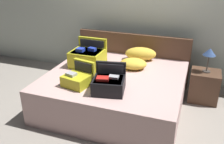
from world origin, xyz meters
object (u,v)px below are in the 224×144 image
at_px(hard_case_large, 88,57).
at_px(table_lamp, 209,53).
at_px(nightstand, 204,86).
at_px(hard_case_small, 78,78).
at_px(hard_case_medium, 109,83).
at_px(bed, 115,91).
at_px(pillow_near_headboard, 133,64).
at_px(pillow_center_head, 141,54).

xyz_separation_m(hard_case_large, table_lamp, (1.78, 0.46, 0.12)).
bearing_deg(nightstand, hard_case_small, -145.63).
xyz_separation_m(hard_case_medium, hard_case_small, (-0.45, 0.04, -0.02)).
bearing_deg(hard_case_small, bed, 63.11).
xyz_separation_m(bed, nightstand, (1.26, 0.65, -0.02)).
height_order(hard_case_medium, hard_case_small, hard_case_medium).
height_order(pillow_near_headboard, nightstand, pillow_near_headboard).
xyz_separation_m(bed, pillow_near_headboard, (0.19, 0.31, 0.34)).
height_order(bed, pillow_near_headboard, pillow_near_headboard).
bearing_deg(hard_case_large, pillow_center_head, 35.89).
bearing_deg(hard_case_large, nightstand, 14.79).
height_order(hard_case_small, nightstand, hard_case_small).
xyz_separation_m(pillow_center_head, table_lamp, (1.06, -0.06, 0.16)).
bearing_deg(hard_case_small, hard_case_medium, 6.47).
bearing_deg(pillow_near_headboard, hard_case_medium, -96.87).
bearing_deg(hard_case_medium, hard_case_small, 164.12).
relative_size(hard_case_small, nightstand, 0.83).
height_order(hard_case_medium, nightstand, hard_case_medium).
bearing_deg(table_lamp, hard_case_medium, -135.58).
bearing_deg(nightstand, table_lamp, 0.00).
bearing_deg(hard_case_medium, pillow_center_head, 73.57).
xyz_separation_m(hard_case_large, hard_case_medium, (0.61, -0.69, -0.03)).
bearing_deg(nightstand, hard_case_medium, -135.58).
relative_size(hard_case_medium, table_lamp, 1.19).
height_order(hard_case_small, table_lamp, table_lamp).
distance_m(bed, nightstand, 1.42).
height_order(hard_case_large, hard_case_small, hard_case_large).
xyz_separation_m(hard_case_medium, pillow_near_headboard, (0.10, 0.81, -0.03)).
relative_size(hard_case_medium, pillow_center_head, 0.89).
bearing_deg(hard_case_medium, bed, 89.14).
distance_m(pillow_near_headboard, pillow_center_head, 0.40).
distance_m(bed, pillow_near_headboard, 0.50).
relative_size(pillow_near_headboard, pillow_center_head, 0.80).
bearing_deg(nightstand, pillow_center_head, 176.80).
bearing_deg(hard_case_small, pillow_near_headboard, 65.98).
relative_size(hard_case_small, table_lamp, 1.06).
bearing_deg(hard_case_medium, hard_case_large, 120.64).
relative_size(hard_case_medium, hard_case_small, 1.12).
height_order(bed, nightstand, bed).
relative_size(bed, pillow_near_headboard, 4.78).
height_order(pillow_near_headboard, pillow_center_head, pillow_center_head).
bearing_deg(nightstand, bed, -152.70).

